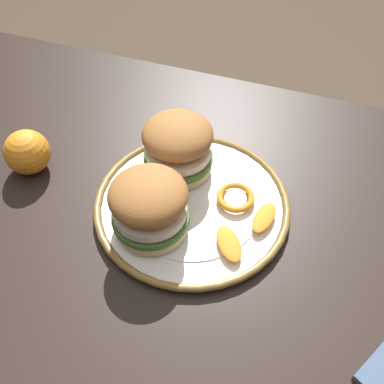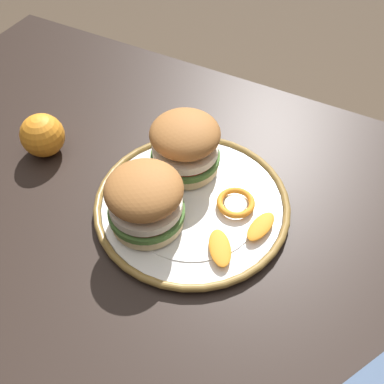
# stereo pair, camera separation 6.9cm
# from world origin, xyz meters

# --- Properties ---
(ground_plane) EXTENTS (8.00, 8.00, 0.00)m
(ground_plane) POSITION_xyz_m (0.00, 0.00, 0.00)
(ground_plane) COLOR #4C3D2D
(dining_table) EXTENTS (1.34, 0.80, 0.74)m
(dining_table) POSITION_xyz_m (0.00, 0.00, 0.64)
(dining_table) COLOR black
(dining_table) RESTS_ON ground
(dinner_plate) EXTENTS (0.32, 0.32, 0.02)m
(dinner_plate) POSITION_xyz_m (0.01, -0.04, 0.75)
(dinner_plate) COLOR white
(dinner_plate) RESTS_ON dining_table
(sandwich_half_left) EXTENTS (0.12, 0.12, 0.10)m
(sandwich_half_left) POSITION_xyz_m (0.05, 0.03, 0.81)
(sandwich_half_left) COLOR beige
(sandwich_half_left) RESTS_ON dinner_plate
(sandwich_half_right) EXTENTS (0.14, 0.14, 0.10)m
(sandwich_half_right) POSITION_xyz_m (0.05, -0.10, 0.81)
(sandwich_half_right) COLOR beige
(sandwich_half_right) RESTS_ON dinner_plate
(orange_peel_curled) EXTENTS (0.09, 0.09, 0.01)m
(orange_peel_curled) POSITION_xyz_m (-0.06, -0.06, 0.76)
(orange_peel_curled) COLOR orange
(orange_peel_curled) RESTS_ON dinner_plate
(orange_peel_strip_long) EXTENTS (0.06, 0.07, 0.01)m
(orange_peel_strip_long) POSITION_xyz_m (-0.07, 0.03, 0.76)
(orange_peel_strip_long) COLOR orange
(orange_peel_strip_long) RESTS_ON dinner_plate
(orange_peel_strip_short) EXTENTS (0.04, 0.07, 0.01)m
(orange_peel_strip_short) POSITION_xyz_m (-0.11, -0.04, 0.76)
(orange_peel_strip_short) COLOR orange
(orange_peel_strip_short) RESTS_ON dinner_plate
(whole_orange) EXTENTS (0.08, 0.08, 0.08)m
(whole_orange) POSITION_xyz_m (0.30, -0.03, 0.78)
(whole_orange) COLOR orange
(whole_orange) RESTS_ON dining_table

